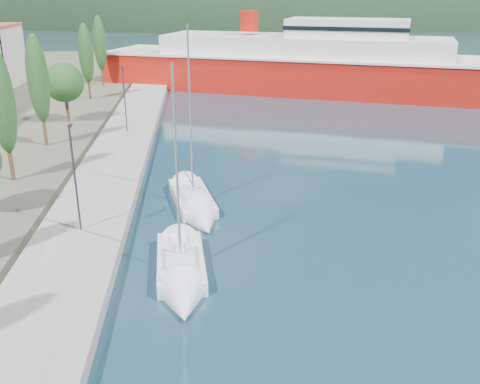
{
  "coord_description": "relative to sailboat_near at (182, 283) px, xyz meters",
  "views": [
    {
      "loc": [
        -2.07,
        -12.58,
        13.72
      ],
      "look_at": [
        0.0,
        14.0,
        3.5
      ],
      "focal_mm": 40.0,
      "sensor_mm": 36.0,
      "label": 1
    }
  ],
  "objects": [
    {
      "name": "ground",
      "position": [
        3.12,
        109.78,
        -0.31
      ],
      "size": [
        1400.0,
        1400.0,
        0.0
      ],
      "primitive_type": "plane",
      "color": "#1B3846"
    },
    {
      "name": "quay",
      "position": [
        -5.88,
        15.78,
        0.09
      ],
      "size": [
        5.0,
        88.0,
        0.8
      ],
      "primitive_type": "cube",
      "color": "gray",
      "rests_on": "ground"
    },
    {
      "name": "tree_row",
      "position": [
        -12.46,
        22.0,
        5.4
      ],
      "size": [
        3.93,
        65.02,
        10.44
      ],
      "color": "#47301E",
      "rests_on": "land_strip"
    },
    {
      "name": "lamp_posts",
      "position": [
        -5.88,
        4.82,
        3.77
      ],
      "size": [
        0.15,
        47.45,
        6.06
      ],
      "color": "#2D2D33",
      "rests_on": "quay"
    },
    {
      "name": "sailboat_near",
      "position": [
        0.0,
        0.0,
        0.0
      ],
      "size": [
        2.85,
        8.16,
        11.55
      ],
      "color": "silver",
      "rests_on": "ground"
    },
    {
      "name": "sailboat_mid",
      "position": [
        0.81,
        9.01,
        -0.01
      ],
      "size": [
        3.87,
        9.04,
        12.61
      ],
      "color": "silver",
      "rests_on": "ground"
    },
    {
      "name": "ferry",
      "position": [
        15.95,
        52.17,
        3.13
      ],
      "size": [
        57.42,
        32.21,
        11.32
      ],
      "color": "#AF160E",
      "rests_on": "ground"
    }
  ]
}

